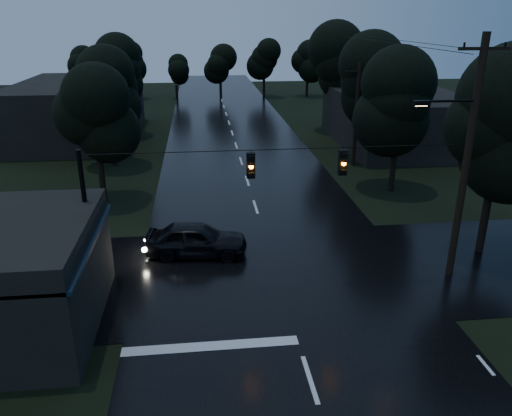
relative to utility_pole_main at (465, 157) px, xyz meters
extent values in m
cube|color=black|center=(-7.41, 19.00, -5.26)|extent=(12.00, 120.00, 0.02)
cube|color=black|center=(-7.41, 1.00, -5.26)|extent=(60.00, 9.00, 0.02)
cube|color=black|center=(-17.41, -2.00, -2.06)|extent=(6.00, 7.00, 0.12)
cube|color=black|center=(-14.41, -2.00, -2.06)|extent=(0.30, 7.00, 0.15)
cylinder|color=black|center=(-14.61, -5.00, -3.76)|extent=(0.10, 0.10, 3.00)
cylinder|color=black|center=(-14.61, 1.00, -3.76)|extent=(0.10, 0.10, 3.00)
cube|color=#F9C263|center=(-14.46, -3.50, -2.76)|extent=(0.06, 1.60, 0.50)
cube|color=#F9C263|center=(-14.46, -0.80, -2.76)|extent=(0.06, 1.20, 0.50)
cube|color=black|center=(6.59, 23.00, -3.06)|extent=(10.00, 14.00, 4.40)
cube|color=black|center=(-21.41, 29.00, -2.76)|extent=(10.00, 16.00, 5.00)
cylinder|color=black|center=(0.09, 0.00, -0.26)|extent=(0.30, 0.30, 10.00)
cube|color=black|center=(0.09, 0.00, 4.14)|extent=(2.00, 0.12, 0.12)
cylinder|color=black|center=(-1.01, 0.00, 2.24)|extent=(2.20, 0.10, 0.10)
cube|color=black|center=(-2.11, 0.00, 2.19)|extent=(0.60, 0.25, 0.18)
cube|color=#FFB266|center=(-2.11, 0.00, 2.09)|extent=(0.45, 0.18, 0.03)
cylinder|color=black|center=(0.89, 17.00, -1.51)|extent=(0.30, 0.30, 7.50)
cube|color=black|center=(0.89, 17.00, 1.64)|extent=(2.00, 0.12, 0.12)
cylinder|color=black|center=(-14.91, 0.00, -2.26)|extent=(0.18, 0.18, 6.00)
cylinder|color=black|center=(-7.41, 0.00, 0.54)|extent=(15.00, 0.03, 0.03)
cube|color=black|center=(-8.61, 0.00, -0.06)|extent=(0.32, 0.25, 1.00)
sphere|color=orange|center=(-8.61, -0.15, -0.06)|extent=(0.18, 0.18, 0.18)
cube|color=black|center=(-5.01, 0.00, -0.06)|extent=(0.32, 0.25, 1.00)
sphere|color=orange|center=(-5.01, -0.15, -0.06)|extent=(0.18, 0.18, 0.18)
cylinder|color=black|center=(2.59, 2.00, -3.86)|extent=(0.36, 0.36, 2.80)
sphere|color=black|center=(2.59, 2.00, -0.46)|extent=(4.48, 4.48, 4.48)
sphere|color=black|center=(2.59, 2.00, 0.74)|extent=(4.48, 4.48, 4.48)
sphere|color=black|center=(2.59, 2.00, 1.94)|extent=(4.48, 4.48, 4.48)
cylinder|color=black|center=(-16.41, 11.00, -4.03)|extent=(0.36, 0.36, 2.45)
sphere|color=black|center=(-16.41, 11.00, -1.06)|extent=(3.92, 3.92, 3.92)
sphere|color=black|center=(-16.41, 11.00, -0.01)|extent=(3.92, 3.92, 3.92)
sphere|color=black|center=(-16.41, 11.00, 1.04)|extent=(3.92, 3.92, 3.92)
cylinder|color=black|center=(-17.01, 19.00, -3.95)|extent=(0.36, 0.36, 2.62)
sphere|color=black|center=(-17.01, 19.00, -0.76)|extent=(4.20, 4.20, 4.20)
sphere|color=black|center=(-17.01, 19.00, 0.37)|extent=(4.20, 4.20, 4.20)
sphere|color=black|center=(-17.01, 19.00, 1.49)|extent=(4.20, 4.20, 4.20)
cylinder|color=black|center=(-17.61, 29.00, -3.86)|extent=(0.36, 0.36, 2.80)
sphere|color=black|center=(-17.61, 29.00, -0.46)|extent=(4.48, 4.48, 4.48)
sphere|color=black|center=(-17.61, 29.00, 0.74)|extent=(4.48, 4.48, 4.48)
sphere|color=black|center=(-17.61, 29.00, 1.94)|extent=(4.48, 4.48, 4.48)
cylinder|color=black|center=(1.59, 11.00, -3.95)|extent=(0.36, 0.36, 2.62)
sphere|color=black|center=(1.59, 11.00, -0.76)|extent=(4.20, 4.20, 4.20)
sphere|color=black|center=(1.59, 11.00, 0.37)|extent=(4.20, 4.20, 4.20)
sphere|color=black|center=(1.59, 11.00, 1.49)|extent=(4.20, 4.20, 4.20)
cylinder|color=black|center=(2.19, 19.00, -3.86)|extent=(0.36, 0.36, 2.80)
sphere|color=black|center=(2.19, 19.00, -0.46)|extent=(4.48, 4.48, 4.48)
sphere|color=black|center=(2.19, 19.00, 0.74)|extent=(4.48, 4.48, 4.48)
sphere|color=black|center=(2.19, 19.00, 1.94)|extent=(4.48, 4.48, 4.48)
cylinder|color=black|center=(2.79, 29.00, -3.77)|extent=(0.36, 0.36, 2.97)
sphere|color=black|center=(2.79, 29.00, -0.16)|extent=(4.76, 4.76, 4.76)
sphere|color=black|center=(2.79, 29.00, 1.12)|extent=(4.76, 4.76, 4.76)
sphere|color=black|center=(2.79, 29.00, 2.39)|extent=(4.76, 4.76, 4.76)
imported|color=black|center=(-10.86, 3.13, -4.46)|extent=(4.89, 2.42, 1.60)
camera|label=1|loc=(-10.48, -18.22, 5.27)|focal=35.00mm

